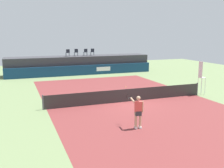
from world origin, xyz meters
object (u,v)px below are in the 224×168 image
(spectator_chair_left, at_px, (76,52))
(umpire_chair, at_px, (201,76))
(spectator_chair_center, at_px, (85,52))
(net_post_near, at_px, (43,102))
(spectator_chair_right, at_px, (92,52))
(tennis_player, at_px, (138,111))
(tennis_ball, at_px, (126,87))
(net_post_far, at_px, (197,89))
(spectator_chair_far_left, at_px, (68,52))

(spectator_chair_left, xyz_separation_m, umpire_chair, (6.87, -15.37, -1.11))
(spectator_chair_center, height_order, net_post_near, spectator_chair_center)
(spectator_chair_right, relative_size, umpire_chair, 0.32)
(spectator_chair_left, distance_m, spectator_chair_center, 1.19)
(spectator_chair_center, xyz_separation_m, tennis_player, (-2.68, -20.53, -1.73))
(net_post_near, relative_size, tennis_player, 0.56)
(spectator_chair_right, distance_m, tennis_player, 21.13)
(spectator_chair_center, relative_size, tennis_player, 0.50)
(spectator_chair_center, height_order, tennis_ball, spectator_chair_center)
(umpire_chair, distance_m, net_post_far, 1.13)
(umpire_chair, height_order, net_post_far, umpire_chair)
(umpire_chair, height_order, net_post_near, umpire_chair)
(spectator_chair_far_left, height_order, umpire_chair, spectator_chair_far_left)
(spectator_chair_left, height_order, tennis_player, spectator_chair_left)
(net_post_near, bearing_deg, spectator_chair_right, 62.62)
(spectator_chair_far_left, relative_size, spectator_chair_center, 1.00)
(tennis_player, bearing_deg, spectator_chair_center, 82.58)
(spectator_chair_left, bearing_deg, spectator_chair_right, 1.21)
(umpire_chair, bearing_deg, spectator_chair_left, 114.09)
(net_post_far, bearing_deg, spectator_chair_right, 106.01)
(spectator_chair_far_left, distance_m, umpire_chair, 17.05)
(net_post_far, distance_m, tennis_player, 9.68)
(umpire_chair, xyz_separation_m, tennis_player, (-8.37, -5.33, -0.63))
(spectator_chair_far_left, xyz_separation_m, tennis_player, (-0.36, -20.34, -1.73))
(spectator_chair_center, distance_m, spectator_chair_right, 0.98)
(net_post_near, xyz_separation_m, tennis_ball, (8.13, 4.88, -0.46))
(spectator_chair_center, bearing_deg, tennis_ball, -83.85)
(spectator_chair_left, bearing_deg, tennis_ball, -77.69)
(tennis_player, bearing_deg, spectator_chair_left, 85.86)
(spectator_chair_left, distance_m, umpire_chair, 16.87)
(umpire_chair, distance_m, tennis_ball, 6.87)
(net_post_near, relative_size, net_post_far, 1.00)
(tennis_player, bearing_deg, spectator_chair_right, 80.05)
(spectator_chair_left, height_order, spectator_chair_center, same)
(spectator_chair_center, bearing_deg, spectator_chair_right, 12.11)
(spectator_chair_right, bearing_deg, tennis_ball, -89.19)
(spectator_chair_right, distance_m, umpire_chair, 16.16)
(net_post_far, bearing_deg, spectator_chair_center, 109.50)
(spectator_chair_right, relative_size, net_post_far, 0.89)
(spectator_chair_left, distance_m, spectator_chair_right, 2.14)
(net_post_near, height_order, tennis_player, tennis_player)
(spectator_chair_center, height_order, net_post_far, spectator_chair_center)
(spectator_chair_far_left, xyz_separation_m, net_post_near, (-4.70, -15.01, -2.19))
(spectator_chair_left, bearing_deg, tennis_player, -94.14)
(spectator_chair_far_left, bearing_deg, spectator_chair_right, 6.91)
(tennis_player, bearing_deg, tennis_ball, 69.65)
(spectator_chair_right, bearing_deg, net_post_far, -73.99)
(net_post_far, bearing_deg, spectator_chair_left, 113.12)
(net_post_near, distance_m, tennis_player, 6.89)
(net_post_far, bearing_deg, spectator_chair_far_left, 117.15)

